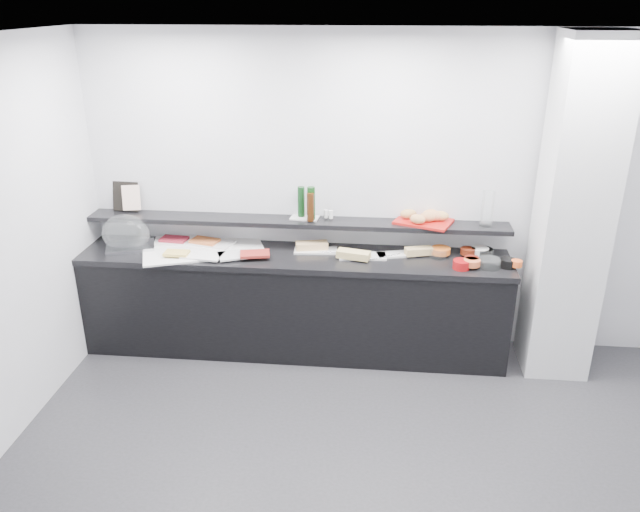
# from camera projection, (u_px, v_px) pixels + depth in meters

# --- Properties ---
(ground) EXTENTS (5.00, 5.00, 0.00)m
(ground) POSITION_uv_depth(u_px,v_px,m) (368.00, 491.00, 3.96)
(ground) COLOR #2D2D30
(ground) RESTS_ON ground
(back_wall) EXTENTS (5.00, 0.02, 2.70)m
(back_wall) POSITION_uv_depth(u_px,v_px,m) (379.00, 195.00, 5.28)
(back_wall) COLOR silver
(back_wall) RESTS_ON ground
(ceiling) EXTENTS (5.00, 5.00, 0.00)m
(ceiling) POSITION_uv_depth(u_px,v_px,m) (385.00, 44.00, 2.92)
(ceiling) COLOR white
(ceiling) RESTS_ON back_wall
(column) EXTENTS (0.50, 0.50, 2.70)m
(column) POSITION_uv_depth(u_px,v_px,m) (573.00, 214.00, 4.82)
(column) COLOR silver
(column) RESTS_ON ground
(buffet_cabinet) EXTENTS (3.60, 0.60, 0.85)m
(buffet_cabinet) POSITION_uv_depth(u_px,v_px,m) (294.00, 305.00, 5.42)
(buffet_cabinet) COLOR black
(buffet_cabinet) RESTS_ON ground
(counter_top) EXTENTS (3.62, 0.62, 0.05)m
(counter_top) POSITION_uv_depth(u_px,v_px,m) (293.00, 257.00, 5.25)
(counter_top) COLOR black
(counter_top) RESTS_ON buffet_cabinet
(wall_shelf) EXTENTS (3.60, 0.25, 0.04)m
(wall_shelf) POSITION_uv_depth(u_px,v_px,m) (296.00, 222.00, 5.31)
(wall_shelf) COLOR black
(wall_shelf) RESTS_ON back_wall
(cloche_base) EXTENTS (0.46, 0.38, 0.04)m
(cloche_base) POSITION_uv_depth(u_px,v_px,m) (131.00, 247.00, 5.34)
(cloche_base) COLOR #B9BBC0
(cloche_base) RESTS_ON counter_top
(cloche_dome) EXTENTS (0.43, 0.30, 0.34)m
(cloche_dome) POSITION_uv_depth(u_px,v_px,m) (126.00, 234.00, 5.35)
(cloche_dome) COLOR white
(cloche_dome) RESTS_ON cloche_base
(linen_runner) EXTENTS (1.11, 0.79, 0.01)m
(linen_runner) POSITION_uv_depth(u_px,v_px,m) (204.00, 250.00, 5.31)
(linen_runner) COLOR white
(linen_runner) RESTS_ON counter_top
(platter_meat_a) EXTENTS (0.39, 0.30, 0.01)m
(platter_meat_a) POSITION_uv_depth(u_px,v_px,m) (175.00, 241.00, 5.48)
(platter_meat_a) COLOR white
(platter_meat_a) RESTS_ON linen_runner
(food_meat_a) EXTENTS (0.24, 0.17, 0.02)m
(food_meat_a) POSITION_uv_depth(u_px,v_px,m) (174.00, 239.00, 5.46)
(food_meat_a) COLOR maroon
(food_meat_a) RESTS_ON platter_meat_a
(platter_salmon) EXTENTS (0.36, 0.28, 0.01)m
(platter_salmon) POSITION_uv_depth(u_px,v_px,m) (215.00, 243.00, 5.42)
(platter_salmon) COLOR white
(platter_salmon) RESTS_ON linen_runner
(food_salmon) EXTENTS (0.27, 0.21, 0.02)m
(food_salmon) POSITION_uv_depth(u_px,v_px,m) (205.00, 241.00, 5.42)
(food_salmon) COLOR #CC5F29
(food_salmon) RESTS_ON platter_salmon
(platter_cheese) EXTENTS (0.35, 0.25, 0.01)m
(platter_cheese) POSITION_uv_depth(u_px,v_px,m) (203.00, 255.00, 5.17)
(platter_cheese) COLOR white
(platter_cheese) RESTS_ON linen_runner
(food_cheese) EXTENTS (0.20, 0.13, 0.02)m
(food_cheese) POSITION_uv_depth(u_px,v_px,m) (177.00, 253.00, 5.16)
(food_cheese) COLOR #E1C057
(food_cheese) RESTS_ON platter_cheese
(platter_meat_b) EXTENTS (0.36, 0.30, 0.01)m
(platter_meat_b) POSITION_uv_depth(u_px,v_px,m) (237.00, 255.00, 5.18)
(platter_meat_b) COLOR silver
(platter_meat_b) RESTS_ON linen_runner
(food_meat_b) EXTENTS (0.27, 0.20, 0.02)m
(food_meat_b) POSITION_uv_depth(u_px,v_px,m) (255.00, 254.00, 5.15)
(food_meat_b) COLOR maroon
(food_meat_b) RESTS_ON platter_meat_b
(sandwich_plate_left) EXTENTS (0.37, 0.18, 0.01)m
(sandwich_plate_left) POSITION_uv_depth(u_px,v_px,m) (316.00, 251.00, 5.30)
(sandwich_plate_left) COLOR silver
(sandwich_plate_left) RESTS_ON counter_top
(sandwich_food_left) EXTENTS (0.29, 0.16, 0.06)m
(sandwich_food_left) POSITION_uv_depth(u_px,v_px,m) (312.00, 245.00, 5.31)
(sandwich_food_left) COLOR tan
(sandwich_food_left) RESTS_ON sandwich_plate_left
(tongs_left) EXTENTS (0.16, 0.02, 0.01)m
(tongs_left) POSITION_uv_depth(u_px,v_px,m) (330.00, 252.00, 5.24)
(tongs_left) COLOR #ADAFB4
(tongs_left) RESTS_ON sandwich_plate_left
(sandwich_plate_mid) EXTENTS (0.40, 0.20, 0.01)m
(sandwich_plate_mid) POSITION_uv_depth(u_px,v_px,m) (363.00, 256.00, 5.19)
(sandwich_plate_mid) COLOR white
(sandwich_plate_mid) RESTS_ON counter_top
(sandwich_food_mid) EXTENTS (0.29, 0.17, 0.06)m
(sandwich_food_mid) POSITION_uv_depth(u_px,v_px,m) (353.00, 255.00, 5.12)
(sandwich_food_mid) COLOR tan
(sandwich_food_mid) RESTS_ON sandwich_plate_mid
(tongs_mid) EXTENTS (0.16, 0.05, 0.01)m
(tongs_mid) POSITION_uv_depth(u_px,v_px,m) (372.00, 259.00, 5.11)
(tongs_mid) COLOR #BBBEC2
(tongs_mid) RESTS_ON sandwich_plate_mid
(sandwich_plate_right) EXTENTS (0.34, 0.21, 0.01)m
(sandwich_plate_right) POSITION_uv_depth(u_px,v_px,m) (395.00, 254.00, 5.22)
(sandwich_plate_right) COLOR white
(sandwich_plate_right) RESTS_ON counter_top
(sandwich_food_right) EXTENTS (0.24, 0.15, 0.06)m
(sandwich_food_right) POSITION_uv_depth(u_px,v_px,m) (419.00, 251.00, 5.19)
(sandwich_food_right) COLOR tan
(sandwich_food_right) RESTS_ON sandwich_plate_right
(tongs_right) EXTENTS (0.14, 0.09, 0.01)m
(tongs_right) POSITION_uv_depth(u_px,v_px,m) (392.00, 255.00, 5.18)
(tongs_right) COLOR silver
(tongs_right) RESTS_ON sandwich_plate_right
(bowl_glass_fruit) EXTENTS (0.16, 0.16, 0.07)m
(bowl_glass_fruit) POSITION_uv_depth(u_px,v_px,m) (438.00, 253.00, 5.17)
(bowl_glass_fruit) COLOR white
(bowl_glass_fruit) RESTS_ON counter_top
(fill_glass_fruit) EXTENTS (0.21, 0.21, 0.05)m
(fill_glass_fruit) POSITION_uv_depth(u_px,v_px,m) (441.00, 250.00, 5.20)
(fill_glass_fruit) COLOR orange
(fill_glass_fruit) RESTS_ON bowl_glass_fruit
(bowl_black_jam) EXTENTS (0.15, 0.15, 0.07)m
(bowl_black_jam) POSITION_uv_depth(u_px,v_px,m) (484.00, 253.00, 5.19)
(bowl_black_jam) COLOR black
(bowl_black_jam) RESTS_ON counter_top
(fill_black_jam) EXTENTS (0.13, 0.13, 0.05)m
(fill_black_jam) POSITION_uv_depth(u_px,v_px,m) (468.00, 251.00, 5.18)
(fill_black_jam) COLOR #5E1D0D
(fill_black_jam) RESTS_ON bowl_black_jam
(bowl_glass_cream) EXTENTS (0.19, 0.19, 0.07)m
(bowl_glass_cream) POSITION_uv_depth(u_px,v_px,m) (484.00, 253.00, 5.18)
(bowl_glass_cream) COLOR white
(bowl_glass_cream) RESTS_ON counter_top
(fill_glass_cream) EXTENTS (0.15, 0.15, 0.05)m
(fill_glass_cream) POSITION_uv_depth(u_px,v_px,m) (480.00, 251.00, 5.19)
(fill_glass_cream) COLOR white
(fill_glass_cream) RESTS_ON bowl_glass_cream
(bowl_red_jam) EXTENTS (0.15, 0.15, 0.07)m
(bowl_red_jam) POSITION_uv_depth(u_px,v_px,m) (461.00, 265.00, 4.95)
(bowl_red_jam) COLOR maroon
(bowl_red_jam) RESTS_ON counter_top
(fill_red_jam) EXTENTS (0.14, 0.14, 0.05)m
(fill_red_jam) POSITION_uv_depth(u_px,v_px,m) (472.00, 260.00, 5.01)
(fill_red_jam) COLOR #5A150C
(fill_red_jam) RESTS_ON bowl_red_jam
(bowl_glass_salmon) EXTENTS (0.24, 0.24, 0.07)m
(bowl_glass_salmon) POSITION_uv_depth(u_px,v_px,m) (489.00, 263.00, 4.98)
(bowl_glass_salmon) COLOR white
(bowl_glass_salmon) RESTS_ON counter_top
(fill_glass_salmon) EXTENTS (0.16, 0.16, 0.05)m
(fill_glass_salmon) POSITION_uv_depth(u_px,v_px,m) (472.00, 263.00, 4.96)
(fill_glass_salmon) COLOR #CF5C32
(fill_glass_salmon) RESTS_ON bowl_glass_salmon
(bowl_black_fruit) EXTENTS (0.14, 0.14, 0.07)m
(bowl_black_fruit) POSITION_uv_depth(u_px,v_px,m) (508.00, 263.00, 4.98)
(bowl_black_fruit) COLOR black
(bowl_black_fruit) RESTS_ON counter_top
(fill_black_fruit) EXTENTS (0.11, 0.11, 0.05)m
(fill_black_fruit) POSITION_uv_depth(u_px,v_px,m) (517.00, 263.00, 4.95)
(fill_black_fruit) COLOR #ED5A20
(fill_black_fruit) RESTS_ON bowl_black_fruit
(framed_print) EXTENTS (0.24, 0.10, 0.26)m
(framed_print) POSITION_uv_depth(u_px,v_px,m) (125.00, 196.00, 5.48)
(framed_print) COLOR black
(framed_print) RESTS_ON wall_shelf
(print_art) EXTENTS (0.16, 0.08, 0.22)m
(print_art) POSITION_uv_depth(u_px,v_px,m) (131.00, 198.00, 5.45)
(print_art) COLOR beige
(print_art) RESTS_ON framed_print
(condiment_tray) EXTENTS (0.25, 0.17, 0.01)m
(condiment_tray) POSITION_uv_depth(u_px,v_px,m) (305.00, 218.00, 5.33)
(condiment_tray) COLOR silver
(condiment_tray) RESTS_ON wall_shelf
(bottle_green_a) EXTENTS (0.07, 0.07, 0.26)m
(bottle_green_a) POSITION_uv_depth(u_px,v_px,m) (301.00, 202.00, 5.30)
(bottle_green_a) COLOR #0D3314
(bottle_green_a) RESTS_ON condiment_tray
(bottle_brown) EXTENTS (0.06, 0.06, 0.24)m
(bottle_brown) POSITION_uv_depth(u_px,v_px,m) (310.00, 207.00, 5.20)
(bottle_brown) COLOR #331A09
(bottle_brown) RESTS_ON condiment_tray
(bottle_green_b) EXTENTS (0.09, 0.09, 0.28)m
(bottle_green_b) POSITION_uv_depth(u_px,v_px,m) (311.00, 203.00, 5.23)
(bottle_green_b) COLOR black
(bottle_green_b) RESTS_ON condiment_tray
(bottle_hot) EXTENTS (0.05, 0.05, 0.18)m
(bottle_hot) POSITION_uv_depth(u_px,v_px,m) (311.00, 209.00, 5.26)
(bottle_hot) COLOR #B02D0C
(bottle_hot) RESTS_ON condiment_tray
(shaker_salt) EXTENTS (0.04, 0.04, 0.07)m
(shaker_salt) POSITION_uv_depth(u_px,v_px,m) (326.00, 214.00, 5.30)
(shaker_salt) COLOR white
(shaker_salt) RESTS_ON condiment_tray
(shaker_pepper) EXTENTS (0.05, 0.05, 0.07)m
(shaker_pepper) POSITION_uv_depth(u_px,v_px,m) (331.00, 214.00, 5.28)
(shaker_pepper) COLOR white
(shaker_pepper) RESTS_ON condiment_tray
(bread_tray) EXTENTS (0.53, 0.45, 0.02)m
(bread_tray) POSITION_uv_depth(u_px,v_px,m) (424.00, 221.00, 5.23)
(bread_tray) COLOR #B21713
(bread_tray) RESTS_ON wall_shelf
(bread_roll_nw) EXTENTS (0.16, 0.12, 0.08)m
(bread_roll_nw) POSITION_uv_depth(u_px,v_px,m) (408.00, 214.00, 5.25)
(bread_roll_nw) COLOR #B58445
(bread_roll_nw) RESTS_ON bread_tray
(bread_roll_n) EXTENTS (0.16, 0.12, 0.08)m
(bread_roll_n) POSITION_uv_depth(u_px,v_px,m) (440.00, 216.00, 5.21)
(bread_roll_n) COLOR tan
(bread_roll_n) RESTS_ON bread_tray
(bread_roll_ne) EXTENTS (0.16, 0.14, 0.08)m
(bread_roll_ne) POSITION_uv_depth(u_px,v_px,m) (430.00, 214.00, 5.25)
(bread_roll_ne) COLOR tan
(bread_roll_ne) RESTS_ON bread_tray
(bread_roll_s) EXTENTS (0.15, 0.13, 0.08)m
(bread_roll_s) POSITION_uv_depth(u_px,v_px,m) (418.00, 219.00, 5.13)
(bread_roll_s) COLOR #C4854A
(bread_roll_s) RESTS_ON bread_tray
(bread_roll_midw) EXTENTS (0.14, 0.10, 0.08)m
(bread_roll_midw) POSITION_uv_depth(u_px,v_px,m) (428.00, 217.00, 5.18)
(bread_roll_midw) COLOR #B77645
(bread_roll_midw) RESTS_ON bread_tray
(bread_roll_mide) EXTENTS (0.15, 0.10, 0.08)m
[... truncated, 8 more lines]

